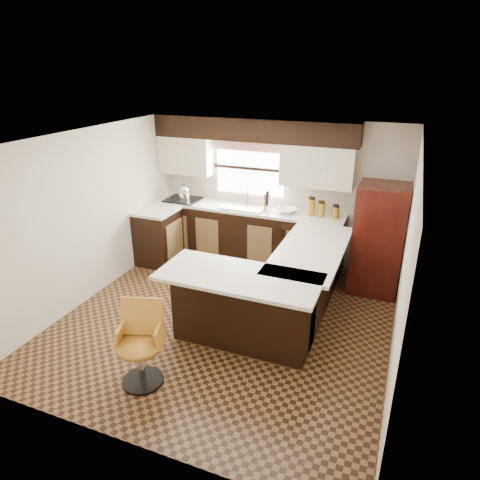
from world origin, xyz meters
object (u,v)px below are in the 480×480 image
at_px(peninsula_return, 244,309).
at_px(refrigerator, 378,239).
at_px(peninsula_long, 305,281).
at_px(bar_chair, 139,347).

bearing_deg(peninsula_return, refrigerator, 55.16).
distance_m(peninsula_long, peninsula_return, 1.11).
relative_size(peninsula_long, peninsula_return, 1.18).
bearing_deg(refrigerator, peninsula_return, -124.84).
height_order(peninsula_return, refrigerator, refrigerator).
relative_size(peninsula_return, bar_chair, 1.80).
bearing_deg(peninsula_return, bar_chair, -123.43).
height_order(peninsula_long, refrigerator, refrigerator).
xyz_separation_m(peninsula_long, bar_chair, (-1.26, -2.09, 0.01)).
relative_size(refrigerator, bar_chair, 1.78).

